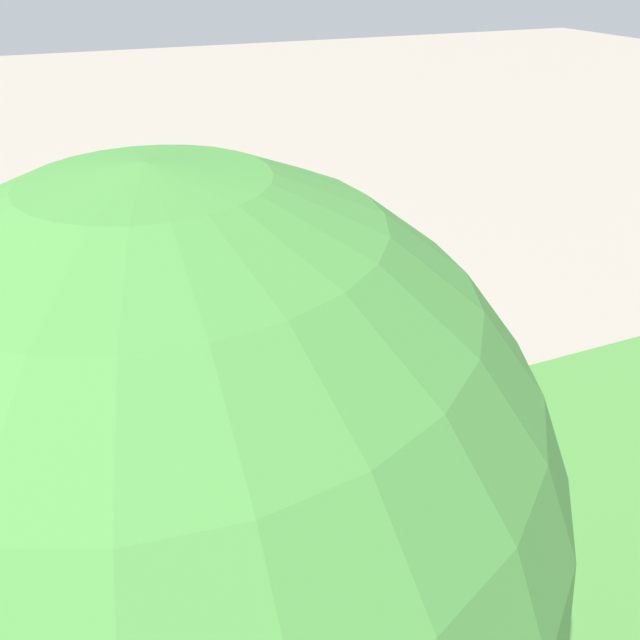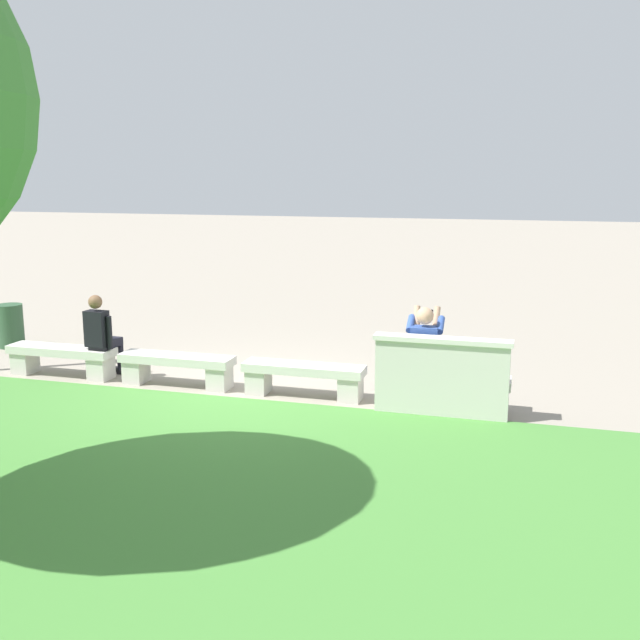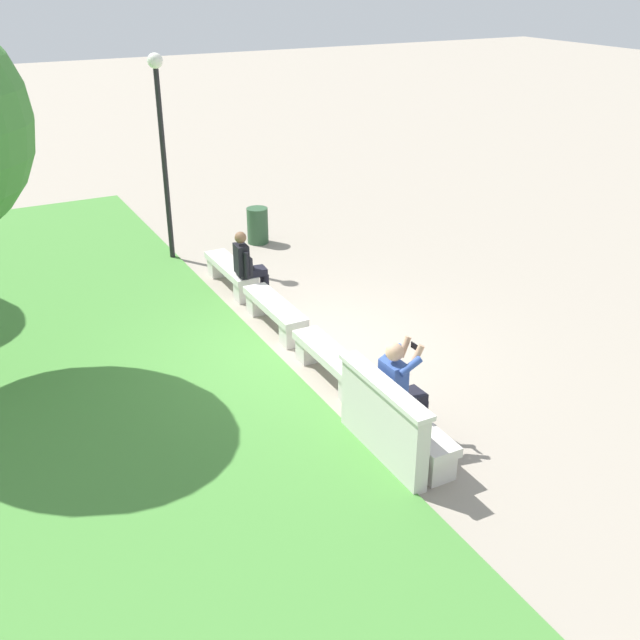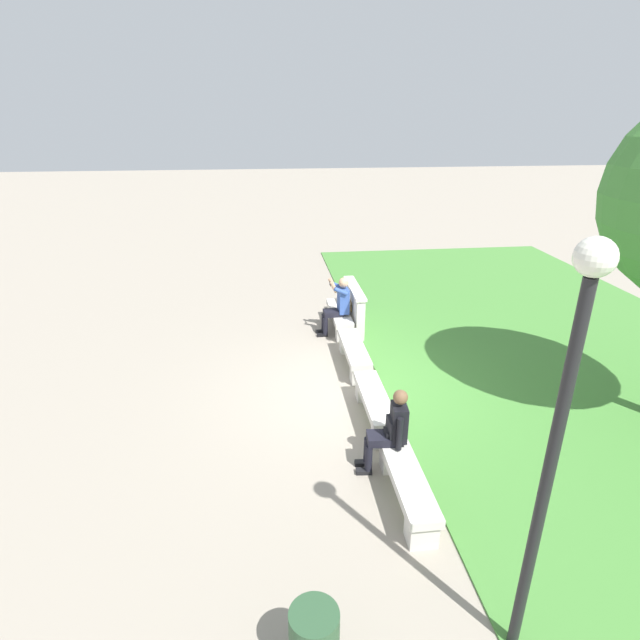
# 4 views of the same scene
# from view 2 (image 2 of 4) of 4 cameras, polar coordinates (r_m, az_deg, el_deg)

# --- Properties ---
(ground_plane) EXTENTS (80.00, 80.00, 0.00)m
(ground_plane) POSITION_cam_2_polar(r_m,az_deg,el_deg) (10.51, -6.18, -5.39)
(ground_plane) COLOR gray
(grass_strip) EXTENTS (19.32, 8.00, 0.03)m
(grass_strip) POSITION_cam_2_polar(r_m,az_deg,el_deg) (6.93, -20.48, -14.98)
(grass_strip) COLOR #478438
(grass_strip) RESTS_ON ground
(bench_main) EXTENTS (1.67, 0.40, 0.45)m
(bench_main) POSITION_cam_2_polar(r_m,az_deg,el_deg) (9.74, 9.43, -5.03)
(bench_main) COLOR beige
(bench_main) RESTS_ON ground
(bench_near) EXTENTS (1.67, 0.40, 0.45)m
(bench_near) POSITION_cam_2_polar(r_m,az_deg,el_deg) (10.12, -1.25, -4.27)
(bench_near) COLOR beige
(bench_near) RESTS_ON ground
(bench_mid) EXTENTS (1.67, 0.40, 0.45)m
(bench_mid) POSITION_cam_2_polar(r_m,az_deg,el_deg) (10.81, -10.85, -3.46)
(bench_mid) COLOR beige
(bench_mid) RESTS_ON ground
(bench_far) EXTENTS (1.67, 0.40, 0.45)m
(bench_far) POSITION_cam_2_polar(r_m,az_deg,el_deg) (11.77, -19.08, -2.68)
(bench_far) COLOR beige
(bench_far) RESTS_ON ground
(backrest_wall_with_plaque) EXTENTS (1.69, 0.24, 1.01)m
(backrest_wall_with_plaque) POSITION_cam_2_polar(r_m,az_deg,el_deg) (9.36, 9.23, -4.28)
(backrest_wall_with_plaque) COLOR beige
(backrest_wall_with_plaque) RESTS_ON ground
(person_photographer) EXTENTS (0.48, 0.73, 1.32)m
(person_photographer) POSITION_cam_2_polar(r_m,az_deg,el_deg) (9.74, 8.00, -2.30)
(person_photographer) COLOR black
(person_photographer) RESTS_ON ground
(person_distant) EXTENTS (0.48, 0.69, 1.26)m
(person_distant) POSITION_cam_2_polar(r_m,az_deg,el_deg) (11.38, -16.29, -1.01)
(person_distant) COLOR black
(person_distant) RESTS_ON ground
(backpack) EXTENTS (0.28, 0.24, 0.43)m
(backpack) POSITION_cam_2_polar(r_m,az_deg,el_deg) (11.34, -16.40, -1.30)
(backpack) COLOR black
(backpack) RESTS_ON bench_far
(trash_bin) EXTENTS (0.44, 0.44, 0.75)m
(trash_bin) POSITION_cam_2_polar(r_m,az_deg,el_deg) (14.02, -22.52, -0.41)
(trash_bin) COLOR #2D5133
(trash_bin) RESTS_ON ground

